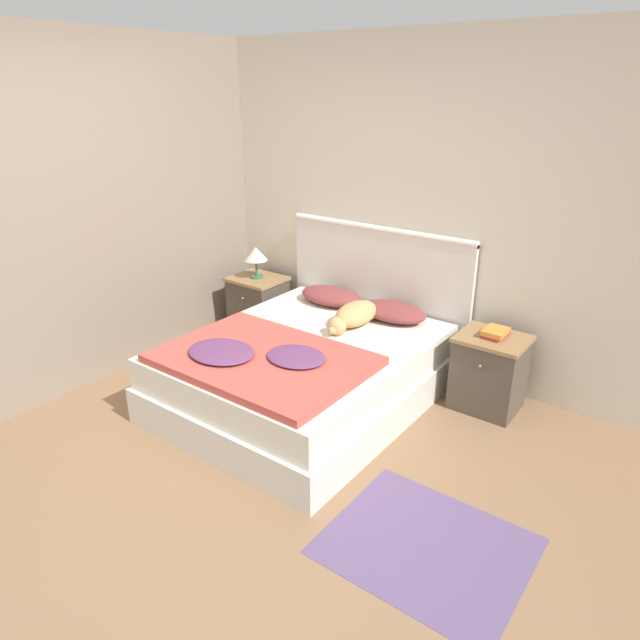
{
  "coord_description": "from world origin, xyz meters",
  "views": [
    {
      "loc": [
        2.17,
        -1.81,
        2.16
      ],
      "look_at": [
        -0.12,
        1.27,
        0.58
      ],
      "focal_mm": 32.0,
      "sensor_mm": 36.0,
      "label": 1
    }
  ],
  "objects_px": {
    "nightstand_left": "(258,306)",
    "table_lamp": "(256,255)",
    "pillow_left": "(331,296)",
    "book_stack": "(496,333)",
    "nightstand_right": "(489,372)",
    "pillow_right": "(393,311)",
    "dog": "(355,315)",
    "bed": "(304,372)"
  },
  "relations": [
    {
      "from": "dog",
      "to": "table_lamp",
      "type": "height_order",
      "value": "table_lamp"
    },
    {
      "from": "bed",
      "to": "book_stack",
      "type": "distance_m",
      "value": 1.38
    },
    {
      "from": "nightstand_left",
      "to": "pillow_right",
      "type": "relative_size",
      "value": 1.01
    },
    {
      "from": "nightstand_right",
      "to": "book_stack",
      "type": "xyz_separation_m",
      "value": [
        0.01,
        0.02,
        0.3
      ]
    },
    {
      "from": "book_stack",
      "to": "dog",
      "type": "bearing_deg",
      "value": -164.14
    },
    {
      "from": "nightstand_left",
      "to": "nightstand_right",
      "type": "distance_m",
      "value": 2.21
    },
    {
      "from": "pillow_right",
      "to": "bed",
      "type": "bearing_deg",
      "value": -111.78
    },
    {
      "from": "pillow_left",
      "to": "pillow_right",
      "type": "xyz_separation_m",
      "value": [
        0.59,
        0.0,
        0.0
      ]
    },
    {
      "from": "nightstand_right",
      "to": "pillow_left",
      "type": "distance_m",
      "value": 1.43
    },
    {
      "from": "pillow_right",
      "to": "book_stack",
      "type": "xyz_separation_m",
      "value": [
        0.82,
        -0.0,
        0.03
      ]
    },
    {
      "from": "pillow_right",
      "to": "table_lamp",
      "type": "relative_size",
      "value": 1.93
    },
    {
      "from": "bed",
      "to": "pillow_left",
      "type": "distance_m",
      "value": 0.85
    },
    {
      "from": "nightstand_left",
      "to": "nightstand_right",
      "type": "relative_size",
      "value": 1.0
    },
    {
      "from": "dog",
      "to": "table_lamp",
      "type": "relative_size",
      "value": 2.21
    },
    {
      "from": "bed",
      "to": "pillow_right",
      "type": "xyz_separation_m",
      "value": [
        0.29,
        0.74,
        0.31
      ]
    },
    {
      "from": "pillow_left",
      "to": "table_lamp",
      "type": "xyz_separation_m",
      "value": [
        -0.81,
        -0.02,
        0.22
      ]
    },
    {
      "from": "nightstand_left",
      "to": "dog",
      "type": "relative_size",
      "value": 0.88
    },
    {
      "from": "nightstand_left",
      "to": "dog",
      "type": "distance_m",
      "value": 1.29
    },
    {
      "from": "dog",
      "to": "table_lamp",
      "type": "distance_m",
      "value": 1.28
    },
    {
      "from": "pillow_right",
      "to": "book_stack",
      "type": "bearing_deg",
      "value": -0.14
    },
    {
      "from": "dog",
      "to": "pillow_right",
      "type": "bearing_deg",
      "value": 59.32
    },
    {
      "from": "nightstand_right",
      "to": "table_lamp",
      "type": "bearing_deg",
      "value": -179.95
    },
    {
      "from": "book_stack",
      "to": "table_lamp",
      "type": "height_order",
      "value": "table_lamp"
    },
    {
      "from": "pillow_right",
      "to": "nightstand_right",
      "type": "bearing_deg",
      "value": -1.39
    },
    {
      "from": "pillow_right",
      "to": "table_lamp",
      "type": "distance_m",
      "value": 1.42
    },
    {
      "from": "bed",
      "to": "book_stack",
      "type": "xyz_separation_m",
      "value": [
        1.11,
        0.74,
        0.34
      ]
    },
    {
      "from": "nightstand_right",
      "to": "book_stack",
      "type": "distance_m",
      "value": 0.3
    },
    {
      "from": "bed",
      "to": "nightstand_left",
      "type": "height_order",
      "value": "nightstand_left"
    },
    {
      "from": "bed",
      "to": "pillow_left",
      "type": "height_order",
      "value": "pillow_left"
    },
    {
      "from": "pillow_left",
      "to": "dog",
      "type": "relative_size",
      "value": 0.88
    },
    {
      "from": "book_stack",
      "to": "pillow_right",
      "type": "bearing_deg",
      "value": 179.86
    },
    {
      "from": "nightstand_right",
      "to": "table_lamp",
      "type": "relative_size",
      "value": 1.95
    },
    {
      "from": "nightstand_left",
      "to": "table_lamp",
      "type": "xyz_separation_m",
      "value": [
        0.0,
        -0.0,
        0.49
      ]
    },
    {
      "from": "pillow_right",
      "to": "dog",
      "type": "relative_size",
      "value": 0.88
    },
    {
      "from": "pillow_left",
      "to": "book_stack",
      "type": "xyz_separation_m",
      "value": [
        1.41,
        -0.0,
        0.03
      ]
    },
    {
      "from": "table_lamp",
      "to": "book_stack",
      "type": "bearing_deg",
      "value": 0.51
    },
    {
      "from": "nightstand_right",
      "to": "dog",
      "type": "height_order",
      "value": "dog"
    },
    {
      "from": "dog",
      "to": "book_stack",
      "type": "bearing_deg",
      "value": 15.86
    },
    {
      "from": "nightstand_left",
      "to": "dog",
      "type": "height_order",
      "value": "dog"
    },
    {
      "from": "nightstand_left",
      "to": "pillow_right",
      "type": "height_order",
      "value": "pillow_right"
    },
    {
      "from": "pillow_right",
      "to": "table_lamp",
      "type": "bearing_deg",
      "value": -179.11
    },
    {
      "from": "dog",
      "to": "book_stack",
      "type": "distance_m",
      "value": 1.02
    }
  ]
}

